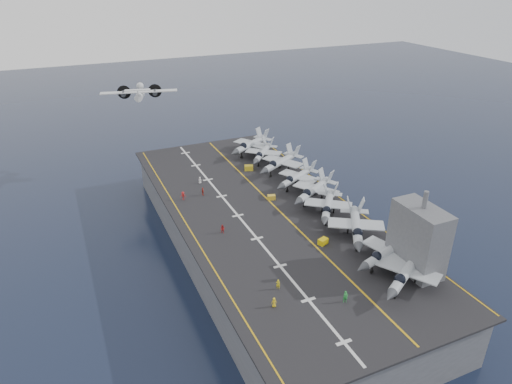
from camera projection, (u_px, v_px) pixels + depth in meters
name	position (u px, v px, depth m)	size (l,w,h in m)	color
ground	(263.00, 250.00, 103.65)	(500.00, 500.00, 0.00)	#142135
hull	(263.00, 231.00, 101.44)	(36.00, 90.00, 10.00)	#56595E
flight_deck	(263.00, 211.00, 99.14)	(38.00, 92.00, 0.40)	black
foul_line	(276.00, 207.00, 100.14)	(0.35, 90.00, 0.02)	gold
landing_centerline	(238.00, 216.00, 96.86)	(0.50, 90.00, 0.02)	silver
deck_edge_port	(188.00, 226.00, 92.86)	(0.25, 90.00, 0.02)	gold
deck_edge_stbd	(336.00, 195.00, 105.78)	(0.25, 90.00, 0.02)	gold
island_superstructure	(419.00, 231.00, 76.60)	(5.00, 10.00, 15.00)	#56595E
fighter_jet_0	(407.00, 271.00, 74.68)	(18.66, 16.86, 5.40)	#99A0AA
fighter_jet_1	(388.00, 251.00, 80.03)	(17.53, 14.21, 5.28)	#A3AAB3
fighter_jet_2	(356.00, 225.00, 87.67)	(17.81, 19.57, 5.66)	gray
fighter_jet_3	(328.00, 205.00, 95.82)	(17.02, 17.99, 5.21)	gray
fighter_jet_4	(314.00, 189.00, 102.39)	(18.54, 16.79, 5.36)	#8B929B
fighter_jet_5	(297.00, 176.00, 108.90)	(17.59, 15.57, 5.11)	#A2A9B3
fighter_jet_6	(281.00, 161.00, 116.72)	(19.20, 17.15, 5.56)	#9FA9B0
fighter_jet_7	(263.00, 152.00, 123.24)	(16.87, 17.35, 5.05)	#8F979F
fighter_jet_8	(251.00, 144.00, 128.31)	(19.61, 17.89, 5.67)	gray
tow_cart_a	(323.00, 241.00, 86.70)	(2.17, 1.79, 1.12)	#CEAE07
tow_cart_b	(271.00, 197.00, 103.42)	(2.03, 1.62, 1.06)	gold
tow_cart_c	(249.00, 168.00, 118.38)	(2.55, 2.11, 1.31)	gold
crew_0	(274.00, 302.00, 70.45)	(1.13, 0.87, 1.69)	yellow
crew_1	(278.00, 284.00, 74.37)	(1.34, 1.24, 1.86)	gold
crew_2	(223.00, 229.00, 90.11)	(1.29, 1.31, 1.84)	#B21919
crew_3	(183.00, 196.00, 103.05)	(1.45, 1.29, 2.01)	#B21919
crew_4	(203.00, 191.00, 105.12)	(0.88, 1.25, 1.98)	#A6281C
crew_5	(200.00, 180.00, 110.99)	(1.20, 1.03, 1.69)	white
crew_6	(345.00, 297.00, 71.38)	(1.40, 1.10, 2.07)	green
transport_plane	(140.00, 96.00, 131.33)	(24.30, 19.15, 5.10)	white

